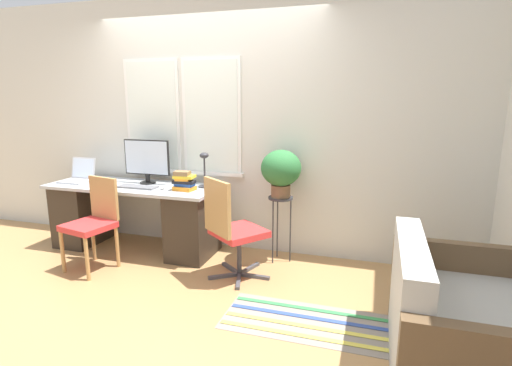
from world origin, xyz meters
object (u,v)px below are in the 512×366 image
object	(u,v)px
monitor	(147,160)
plant_stand	(281,206)
couch_loveseat	(459,331)
desk_chair_wooden	(93,221)
potted_plant	(281,170)
desk_lamp	(204,166)
office_chair_swivel	(232,228)
mouse	(163,188)
laptop	(78,176)
keyboard	(138,187)
book_stack	(184,181)

from	to	relation	value
monitor	plant_stand	xyz separation A→B (m)	(1.49, 0.02, -0.40)
plant_stand	couch_loveseat	bearing A→B (deg)	-43.45
desk_chair_wooden	potted_plant	xyz separation A→B (m)	(1.69, 0.70, 0.47)
desk_lamp	couch_loveseat	xyz separation A→B (m)	(2.26, -1.36, -0.67)
monitor	desk_lamp	distance (m)	0.67
office_chair_swivel	mouse	bearing A→B (deg)	18.88
laptop	monitor	world-z (taller)	monitor
keyboard	potted_plant	xyz separation A→B (m)	(1.48, 0.24, 0.22)
monitor	keyboard	bearing A→B (deg)	-86.11
monitor	couch_loveseat	xyz separation A→B (m)	(2.93, -1.34, -0.70)
desk_lamp	book_stack	distance (m)	0.28
potted_plant	office_chair_swivel	bearing A→B (deg)	-121.77
monitor	keyboard	world-z (taller)	monitor
mouse	potted_plant	world-z (taller)	potted_plant
desk_chair_wooden	office_chair_swivel	size ratio (longest dim) A/B	0.93
laptop	book_stack	xyz separation A→B (m)	(1.35, -0.05, 0.04)
desk_lamp	plant_stand	size ratio (longest dim) A/B	0.54
book_stack	potted_plant	xyz separation A→B (m)	(0.96, 0.20, 0.14)
plant_stand	desk_lamp	bearing A→B (deg)	179.93
keyboard	mouse	world-z (taller)	mouse
office_chair_swivel	plant_stand	size ratio (longest dim) A/B	1.41
book_stack	plant_stand	distance (m)	1.01
mouse	desk_chair_wooden	size ratio (longest dim) A/B	0.08
desk_lamp	plant_stand	world-z (taller)	desk_lamp
laptop	desk_chair_wooden	bearing A→B (deg)	-41.49
couch_loveseat	potted_plant	world-z (taller)	potted_plant
keyboard	book_stack	xyz separation A→B (m)	(0.52, 0.04, 0.08)
monitor	desk_chair_wooden	bearing A→B (deg)	-106.05
desk_lamp	mouse	bearing A→B (deg)	-147.51
office_chair_swivel	book_stack	bearing A→B (deg)	10.64
potted_plant	keyboard	bearing A→B (deg)	-170.67
monitor	book_stack	size ratio (longest dim) A/B	2.35
book_stack	plant_stand	world-z (taller)	book_stack
book_stack	plant_stand	bearing A→B (deg)	12.02
mouse	book_stack	bearing A→B (deg)	7.20
laptop	keyboard	size ratio (longest dim) A/B	0.73
monitor	desk_lamp	bearing A→B (deg)	1.69
desk_lamp	monitor	bearing A→B (deg)	-178.31
monitor	laptop	bearing A→B (deg)	-170.54
keyboard	desk_chair_wooden	bearing A→B (deg)	-114.84
office_chair_swivel	keyboard	bearing A→B (deg)	23.79
monitor	book_stack	world-z (taller)	monitor
keyboard	potted_plant	size ratio (longest dim) A/B	0.89
desk_chair_wooden	couch_loveseat	distance (m)	3.20
monitor	mouse	distance (m)	0.44
book_stack	potted_plant	distance (m)	0.99
couch_loveseat	book_stack	bearing A→B (deg)	64.26
keyboard	desk_chair_wooden	distance (m)	0.56
office_chair_swivel	plant_stand	world-z (taller)	office_chair_swivel
potted_plant	desk_lamp	bearing A→B (deg)	179.93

